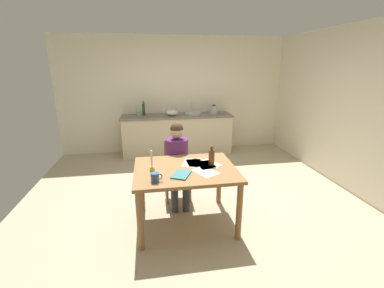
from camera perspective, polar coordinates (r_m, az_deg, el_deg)
ground_plane at (r=4.03m, az=0.47°, el=-12.63°), size 5.20×5.20×0.04m
wall_back at (r=6.11m, az=-3.77°, el=10.72°), size 5.20×0.12×2.60m
wall_right at (r=4.76m, az=33.32°, el=6.11°), size 0.12×5.20×2.60m
kitchen_counter at (r=5.92m, az=-3.26°, el=2.15°), size 2.45×0.64×0.90m
dining_table at (r=3.23m, az=-1.47°, el=-7.08°), size 1.24×0.99×0.76m
chair_at_table at (r=3.96m, az=-3.35°, el=-4.90°), size 0.41×0.41×0.88m
person_seated at (r=3.76m, az=-3.18°, el=-3.16°), size 0.32×0.59×1.19m
coffee_mug at (r=2.85m, az=-8.12°, el=-7.28°), size 0.13×0.09×0.10m
candlestick at (r=3.13m, az=-8.83°, el=-4.62°), size 0.06×0.06×0.26m
book_magazine at (r=2.99m, az=-2.40°, el=-6.78°), size 0.27×0.30×0.02m
paper_letter at (r=3.29m, az=3.06°, el=-4.60°), size 0.26×0.33×0.00m
paper_bill at (r=3.33m, az=3.65°, el=-4.34°), size 0.33×0.36×0.00m
paper_envelope at (r=3.35m, az=0.75°, el=-4.18°), size 0.22×0.30×0.00m
paper_receipt at (r=3.09m, az=2.97°, el=-6.10°), size 0.32×0.36×0.00m
paper_notice at (r=3.36m, az=-0.05°, el=-4.13°), size 0.29×0.34×0.00m
wine_bottle_on_table at (r=3.26m, az=4.33°, el=-2.89°), size 0.07×0.07×0.25m
sink_unit at (r=5.87m, az=0.20°, el=6.76°), size 0.36×0.36×0.24m
bottle_oil at (r=5.70m, az=-11.80°, el=6.90°), size 0.07×0.07×0.24m
bottle_vinegar at (r=5.85m, az=-10.62°, el=7.55°), size 0.06×0.06×0.32m
mixing_bowl at (r=5.77m, az=-4.51°, el=6.89°), size 0.26×0.26×0.12m
stovetop_kettle at (r=5.95m, az=4.84°, el=7.58°), size 0.18×0.18×0.22m
wine_glass_near_sink at (r=5.95m, az=-3.04°, el=7.72°), size 0.07×0.07×0.15m
wine_glass_by_kettle at (r=5.94m, az=-4.20°, el=7.68°), size 0.07×0.07×0.15m
wine_glass_back_left at (r=5.93m, az=-5.12°, el=7.65°), size 0.07×0.07×0.15m
wine_glass_back_right at (r=5.92m, az=-6.24°, el=7.60°), size 0.07×0.07×0.15m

